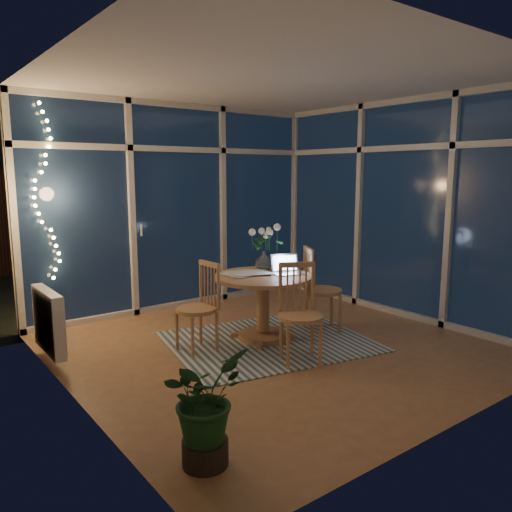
# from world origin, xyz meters

# --- Properties ---
(floor) EXTENTS (4.00, 4.00, 0.00)m
(floor) POSITION_xyz_m (0.00, 0.00, 0.00)
(floor) COLOR #986342
(floor) RESTS_ON ground
(ceiling) EXTENTS (4.00, 4.00, 0.00)m
(ceiling) POSITION_xyz_m (0.00, 0.00, 2.60)
(ceiling) COLOR silver
(ceiling) RESTS_ON wall_back
(wall_back) EXTENTS (4.00, 0.04, 2.60)m
(wall_back) POSITION_xyz_m (0.00, 2.00, 1.30)
(wall_back) COLOR silver
(wall_back) RESTS_ON floor
(wall_front) EXTENTS (4.00, 0.04, 2.60)m
(wall_front) POSITION_xyz_m (0.00, -2.00, 1.30)
(wall_front) COLOR silver
(wall_front) RESTS_ON floor
(wall_left) EXTENTS (0.04, 4.00, 2.60)m
(wall_left) POSITION_xyz_m (-2.00, 0.00, 1.30)
(wall_left) COLOR silver
(wall_left) RESTS_ON floor
(wall_right) EXTENTS (0.04, 4.00, 2.60)m
(wall_right) POSITION_xyz_m (2.00, 0.00, 1.30)
(wall_right) COLOR silver
(wall_right) RESTS_ON floor
(window_wall_back) EXTENTS (4.00, 0.10, 2.60)m
(window_wall_back) POSITION_xyz_m (0.00, 1.96, 1.30)
(window_wall_back) COLOR silver
(window_wall_back) RESTS_ON floor
(window_wall_right) EXTENTS (0.10, 4.00, 2.60)m
(window_wall_right) POSITION_xyz_m (1.96, 0.00, 1.30)
(window_wall_right) COLOR silver
(window_wall_right) RESTS_ON floor
(radiator) EXTENTS (0.10, 0.70, 0.58)m
(radiator) POSITION_xyz_m (-1.94, 0.90, 0.40)
(radiator) COLOR silver
(radiator) RESTS_ON wall_left
(fairy_lights) EXTENTS (0.24, 0.10, 1.85)m
(fairy_lights) POSITION_xyz_m (-1.65, 1.88, 1.52)
(fairy_lights) COLOR #FFCA66
(fairy_lights) RESTS_ON window_wall_back
(garden_patio) EXTENTS (12.00, 6.00, 0.10)m
(garden_patio) POSITION_xyz_m (0.50, 5.00, -0.06)
(garden_patio) COLOR black
(garden_patio) RESTS_ON ground
(garden_fence) EXTENTS (11.00, 0.08, 1.80)m
(garden_fence) POSITION_xyz_m (0.00, 5.50, 0.90)
(garden_fence) COLOR #311A12
(garden_fence) RESTS_ON ground
(neighbour_roof) EXTENTS (7.00, 3.00, 2.20)m
(neighbour_roof) POSITION_xyz_m (0.30, 8.50, 2.20)
(neighbour_roof) COLOR #353740
(neighbour_roof) RESTS_ON ground
(garden_shrubs) EXTENTS (0.90, 0.90, 0.90)m
(garden_shrubs) POSITION_xyz_m (-0.80, 3.40, 0.45)
(garden_shrubs) COLOR black
(garden_shrubs) RESTS_ON ground
(rug) EXTENTS (2.27, 1.96, 0.01)m
(rug) POSITION_xyz_m (0.03, 0.14, 0.01)
(rug) COLOR beige
(rug) RESTS_ON floor
(dining_table) EXTENTS (1.20, 1.20, 0.69)m
(dining_table) POSITION_xyz_m (0.03, 0.24, 0.35)
(dining_table) COLOR #A5764A
(dining_table) RESTS_ON floor
(chair_left) EXTENTS (0.44, 0.44, 0.89)m
(chair_left) POSITION_xyz_m (-0.70, 0.36, 0.45)
(chair_left) COLOR #A5764A
(chair_left) RESTS_ON floor
(chair_right) EXTENTS (0.60, 0.60, 0.95)m
(chair_right) POSITION_xyz_m (0.75, 0.09, 0.48)
(chair_right) COLOR #A5764A
(chair_right) RESTS_ON floor
(chair_front) EXTENTS (0.59, 0.59, 0.93)m
(chair_front) POSITION_xyz_m (-0.10, -0.49, 0.47)
(chair_front) COLOR #A5764A
(chair_front) RESTS_ON floor
(laptop) EXTENTS (0.37, 0.34, 0.22)m
(laptop) POSITION_xyz_m (0.27, 0.12, 0.80)
(laptop) COLOR silver
(laptop) RESTS_ON dining_table
(flower_vase) EXTENTS (0.24, 0.24, 0.21)m
(flower_vase) POSITION_xyz_m (0.21, 0.46, 0.80)
(flower_vase) COLOR silver
(flower_vase) RESTS_ON dining_table
(bowl) EXTENTS (0.18, 0.18, 0.04)m
(bowl) POSITION_xyz_m (0.29, 0.26, 0.71)
(bowl) COLOR white
(bowl) RESTS_ON dining_table
(newspapers) EXTENTS (0.42, 0.32, 0.02)m
(newspapers) POSITION_xyz_m (-0.07, 0.37, 0.70)
(newspapers) COLOR beige
(newspapers) RESTS_ON dining_table
(phone) EXTENTS (0.13, 0.11, 0.01)m
(phone) POSITION_xyz_m (0.02, 0.20, 0.70)
(phone) COLOR black
(phone) RESTS_ON dining_table
(potted_plant) EXTENTS (0.67, 0.63, 0.76)m
(potted_plant) POSITION_xyz_m (-1.65, -1.36, 0.38)
(potted_plant) COLOR #16401D
(potted_plant) RESTS_ON floor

